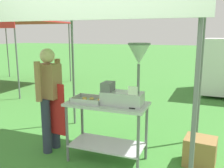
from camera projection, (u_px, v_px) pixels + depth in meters
ground_plane at (170, 92)px, 7.87m from camera, size 70.00×70.00×0.00m
stall_canopy at (109, 10)px, 3.29m from camera, size 2.59×2.23×2.23m
donut_cart at (107, 120)px, 3.50m from camera, size 1.14×0.56×0.87m
donut_tray at (89, 100)px, 3.50m from camera, size 0.45×0.33×0.07m
donut_fryer at (127, 81)px, 3.27m from camera, size 0.64×0.29×0.84m
menu_sign at (133, 99)px, 3.16m from camera, size 0.13×0.05×0.29m
vendor at (50, 95)px, 3.76m from camera, size 0.46×0.54×1.61m
supply_crate at (200, 151)px, 3.45m from camera, size 0.46×0.41×0.40m
neighbour_tent at (8, 23)px, 8.40m from camera, size 3.25×3.06×2.26m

